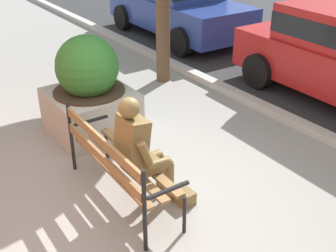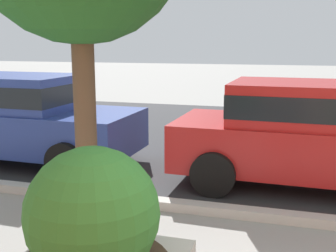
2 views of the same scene
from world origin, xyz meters
The scene contains 4 objects.
street_surface centered at (0.00, 7.50, 0.00)m, with size 60.00×9.00×0.01m, color #2D2D30.
curb_stone centered at (0.00, 2.90, 0.06)m, with size 60.00×0.20×0.12m, color #B2AFA8.
parked_car_blue centered at (-5.17, 4.35, 0.84)m, with size 4.14×2.00×1.56m.
parked_car_red centered at (-0.24, 4.35, 0.84)m, with size 4.14×2.00×1.56m.
Camera 2 is at (-0.55, -2.10, 2.13)m, focal length 45.47 mm.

